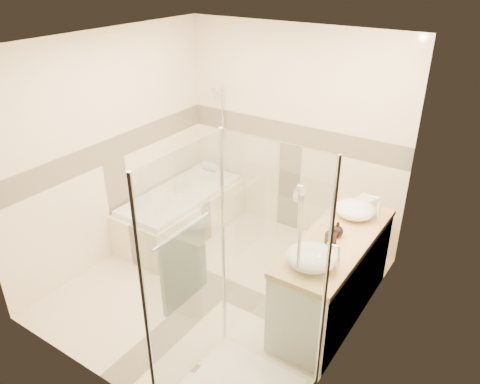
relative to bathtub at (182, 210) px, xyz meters
The scene contains 12 objects.
room 1.57m from the bathtub, 30.53° to the right, with size 2.82×3.02×2.52m.
bathtub is the anchor object (origin of this frame).
vanity 2.18m from the bathtub, ahead, with size 0.58×1.62×0.85m.
shower_enclosure 2.47m from the bathtub, 41.10° to the right, with size 0.96×0.93×2.04m.
vessel_sink_near 2.22m from the bathtub, ahead, with size 0.39×0.39×0.16m, color white.
vessel_sink_far 2.38m from the bathtub, 21.99° to the right, with size 0.42×0.42×0.17m, color white.
faucet_near 2.45m from the bathtub, ahead, with size 0.11×0.03×0.28m.
faucet_far 2.60m from the bathtub, 20.14° to the right, with size 0.11×0.03×0.28m.
amenity_bottle_a 2.27m from the bathtub, 12.34° to the right, with size 0.08×0.08×0.17m, color black.
amenity_bottle_b 2.24m from the bathtub, ahead, with size 0.11×0.11×0.15m, color black.
folded_towels 2.23m from the bathtub, ahead, with size 0.17×0.28×0.09m, color silver.
rolled_towel 0.78m from the bathtub, 97.82° to the left, with size 0.10×0.10×0.22m, color silver.
Camera 1 is at (2.36, -3.16, 3.14)m, focal length 35.00 mm.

